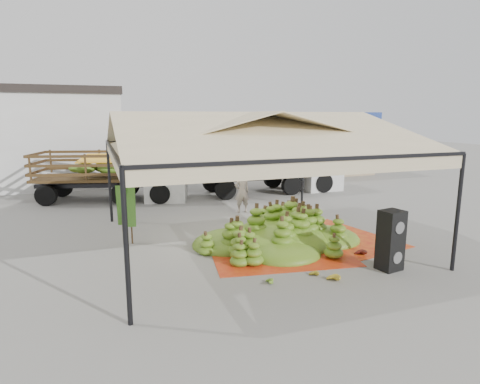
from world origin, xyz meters
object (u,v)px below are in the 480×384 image
object	(u,v)px
banana_heap	(282,224)
vendor	(242,192)
speaker_stack	(391,240)
truck_left	(118,170)
truck_right	(277,162)

from	to	relation	value
banana_heap	vendor	world-z (taller)	vendor
vendor	speaker_stack	bearing A→B (deg)	100.81
vendor	truck_left	size ratio (longest dim) A/B	0.24
banana_heap	truck_left	bearing A→B (deg)	117.09
truck_left	truck_right	xyz separation A→B (m)	(7.82, -0.57, 0.10)
truck_right	banana_heap	bearing A→B (deg)	-114.66
speaker_stack	vendor	distance (m)	7.21
vendor	truck_right	size ratio (longest dim) A/B	0.24
vendor	truck_right	world-z (taller)	truck_right
banana_heap	truck_right	size ratio (longest dim) A/B	0.75
speaker_stack	banana_heap	bearing A→B (deg)	110.44
truck_left	truck_right	distance (m)	7.84
speaker_stack	truck_right	distance (m)	11.00
vendor	truck_left	xyz separation A→B (m)	(-4.54, 4.32, 0.57)
speaker_stack	truck_right	size ratio (longest dim) A/B	0.21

